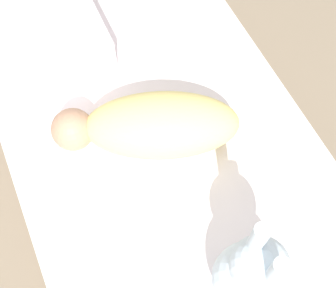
% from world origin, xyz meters
% --- Properties ---
extents(ground_plane, '(12.00, 12.00, 0.00)m').
position_xyz_m(ground_plane, '(0.00, 0.00, 0.00)').
color(ground_plane, '#7A6B56').
extents(bed_mattress, '(1.34, 0.80, 0.16)m').
position_xyz_m(bed_mattress, '(0.00, 0.00, 0.08)').
color(bed_mattress, white).
rests_on(bed_mattress, ground_plane).
extents(swaddled_baby, '(0.32, 0.49, 0.15)m').
position_xyz_m(swaddled_baby, '(0.10, 0.02, 0.24)').
color(swaddled_baby, '#EFDB7F').
rests_on(swaddled_baby, bed_mattress).
extents(pillow, '(0.32, 0.38, 0.11)m').
position_xyz_m(pillow, '(0.52, 0.21, 0.22)').
color(pillow, white).
rests_on(pillow, bed_mattress).
extents(bunny_plush, '(0.17, 0.17, 0.33)m').
position_xyz_m(bunny_plush, '(-0.35, -0.02, 0.29)').
color(bunny_plush, silver).
rests_on(bunny_plush, bed_mattress).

